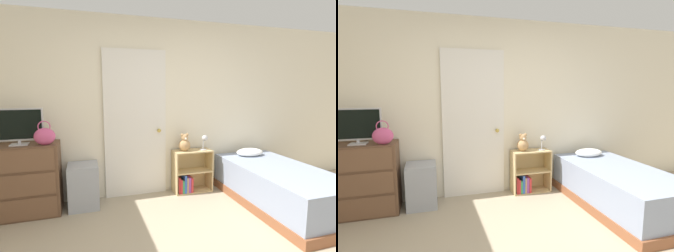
% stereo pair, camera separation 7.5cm
% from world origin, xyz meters
% --- Properties ---
extents(wall_back, '(10.00, 0.06, 2.55)m').
position_xyz_m(wall_back, '(0.00, 2.18, 1.27)').
color(wall_back, beige).
rests_on(wall_back, ground_plane).
extents(door_closed, '(0.89, 0.09, 2.10)m').
position_xyz_m(door_closed, '(-0.25, 2.13, 1.05)').
color(door_closed, silver).
rests_on(door_closed, ground_plane).
extents(dresser, '(0.89, 0.44, 0.89)m').
position_xyz_m(dresser, '(-1.71, 1.91, 0.45)').
color(dresser, brown).
rests_on(dresser, ground_plane).
extents(tv, '(0.55, 0.16, 0.44)m').
position_xyz_m(tv, '(-1.69, 1.89, 1.12)').
color(tv, '#B7B7BC').
rests_on(tv, dresser).
extents(handbag, '(0.24, 0.13, 0.29)m').
position_xyz_m(handbag, '(-1.40, 1.80, 1.00)').
color(handbag, '#C64C7F').
rests_on(handbag, dresser).
extents(storage_bin, '(0.38, 0.41, 0.58)m').
position_xyz_m(storage_bin, '(-0.99, 1.93, 0.29)').
color(storage_bin, '#999EA8').
rests_on(storage_bin, ground_plane).
extents(bookshelf, '(0.58, 0.27, 0.64)m').
position_xyz_m(bookshelf, '(0.54, 2.00, 0.26)').
color(bookshelf, tan).
rests_on(bookshelf, ground_plane).
extents(teddy_bear, '(0.17, 0.17, 0.26)m').
position_xyz_m(teddy_bear, '(0.46, 2.00, 0.75)').
color(teddy_bear, tan).
rests_on(teddy_bear, bookshelf).
extents(desk_lamp, '(0.11, 0.11, 0.23)m').
position_xyz_m(desk_lamp, '(0.76, 1.96, 0.79)').
color(desk_lamp, '#B2B2B7').
rests_on(desk_lamp, bookshelf).
extents(bed, '(0.97, 1.90, 0.63)m').
position_xyz_m(bed, '(1.50, 1.19, 0.26)').
color(bed, brown).
rests_on(bed, ground_plane).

